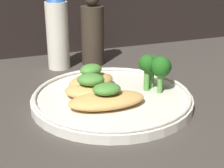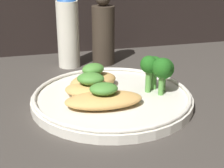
# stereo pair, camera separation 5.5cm
# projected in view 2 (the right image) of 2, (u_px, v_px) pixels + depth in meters

# --- Properties ---
(ground_plane) EXTENTS (1.80, 1.80, 0.01)m
(ground_plane) POSITION_uv_depth(u_px,v_px,m) (112.00, 106.00, 0.56)
(ground_plane) COLOR #3D3833
(plate) EXTENTS (0.26, 0.26, 0.02)m
(plate) POSITION_uv_depth(u_px,v_px,m) (112.00, 98.00, 0.56)
(plate) COLOR silver
(plate) RESTS_ON ground_plane
(grilled_meat_front) EXTENTS (0.12, 0.06, 0.04)m
(grilled_meat_front) POSITION_uv_depth(u_px,v_px,m) (104.00, 98.00, 0.51)
(grilled_meat_front) COLOR tan
(grilled_meat_front) RESTS_ON plate
(grilled_meat_middle) EXTENTS (0.10, 0.08, 0.04)m
(grilled_meat_middle) POSITION_uv_depth(u_px,v_px,m) (91.00, 87.00, 0.55)
(grilled_meat_middle) COLOR tan
(grilled_meat_middle) RESTS_ON plate
(grilled_meat_back) EXTENTS (0.10, 0.08, 0.04)m
(grilled_meat_back) POSITION_uv_depth(u_px,v_px,m) (93.00, 79.00, 0.58)
(grilled_meat_back) COLOR tan
(grilled_meat_back) RESTS_ON plate
(broccoli_bunch) EXTENTS (0.06, 0.06, 0.06)m
(broccoli_bunch) POSITION_uv_depth(u_px,v_px,m) (159.00, 68.00, 0.56)
(broccoli_bunch) COLOR #569942
(broccoli_bunch) RESTS_ON plate
(sauce_bottle) EXTENTS (0.05, 0.05, 0.17)m
(sauce_bottle) POSITION_uv_depth(u_px,v_px,m) (68.00, 29.00, 0.71)
(sauce_bottle) COLOR silver
(sauce_bottle) RESTS_ON ground_plane
(pepper_grinder) EXTENTS (0.05, 0.05, 0.16)m
(pepper_grinder) POSITION_uv_depth(u_px,v_px,m) (103.00, 32.00, 0.73)
(pepper_grinder) COLOR #382D23
(pepper_grinder) RESTS_ON ground_plane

